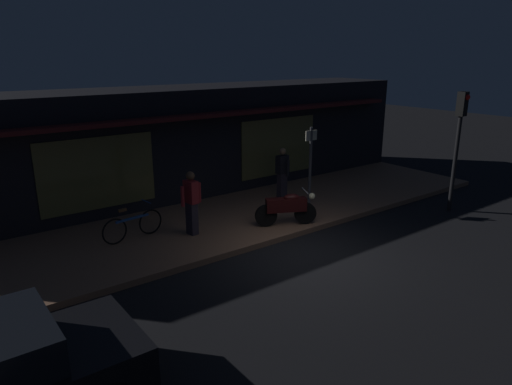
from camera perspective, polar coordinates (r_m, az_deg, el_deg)
ground_plane at (r=11.29m, az=6.29°, el=-7.67°), size 60.00×60.00×0.00m
sidewalk_slab at (r=13.43m, az=-2.45°, el=-3.19°), size 18.00×4.00×0.15m
storefront_building at (r=15.81m, az=-9.53°, el=6.13°), size 18.00×3.30×3.60m
motorcycle at (r=12.57m, az=3.86°, el=-1.86°), size 1.57×0.92×0.97m
bicycle_parked at (r=12.05m, az=-14.91°, el=-3.94°), size 1.65×0.42×0.91m
person_photographer at (r=11.91m, az=-7.96°, el=-1.12°), size 0.62×0.40×1.67m
person_bystander at (r=14.74m, az=3.24°, el=2.48°), size 0.40×0.62×1.67m
sign_post at (r=14.19m, az=6.70°, el=3.84°), size 0.44×0.09×2.40m
traffic_light_pole at (r=14.99m, az=23.70°, el=7.00°), size 0.24×0.33×3.60m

